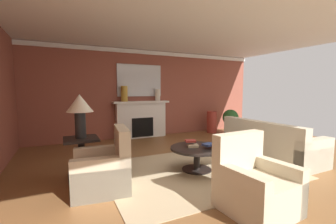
# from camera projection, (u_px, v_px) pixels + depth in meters

# --- Properties ---
(ground_plane) EXTENTS (9.69, 9.69, 0.00)m
(ground_plane) POSITION_uv_depth(u_px,v_px,m) (210.00, 165.00, 4.54)
(ground_plane) COLOR brown
(wall_fireplace) EXTENTS (8.06, 0.12, 2.81)m
(wall_fireplace) POSITION_uv_depth(u_px,v_px,m) (150.00, 94.00, 7.42)
(wall_fireplace) COLOR brown
(wall_fireplace) RESTS_ON ground_plane
(ceiling_panel) EXTENTS (8.06, 7.21, 0.06)m
(ceiling_panel) POSITION_uv_depth(u_px,v_px,m) (204.00, 25.00, 4.53)
(ceiling_panel) COLOR white
(crown_moulding) EXTENTS (8.06, 0.08, 0.12)m
(crown_moulding) POSITION_uv_depth(u_px,v_px,m) (151.00, 53.00, 7.22)
(crown_moulding) COLOR white
(area_rug) EXTENTS (3.34, 2.51, 0.01)m
(area_rug) POSITION_uv_depth(u_px,v_px,m) (197.00, 170.00, 4.24)
(area_rug) COLOR tan
(area_rug) RESTS_ON ground_plane
(fireplace) EXTENTS (1.80, 0.35, 1.17)m
(fireplace) POSITION_uv_depth(u_px,v_px,m) (141.00, 120.00, 7.15)
(fireplace) COLOR white
(fireplace) RESTS_ON ground_plane
(mantel_mirror) EXTENTS (1.45, 0.04, 1.01)m
(mantel_mirror) POSITION_uv_depth(u_px,v_px,m) (140.00, 81.00, 7.13)
(mantel_mirror) COLOR silver
(sofa) EXTENTS (0.91, 2.10, 0.85)m
(sofa) POSITION_uv_depth(u_px,v_px,m) (269.00, 145.00, 4.98)
(sofa) COLOR #BCB299
(sofa) RESTS_ON ground_plane
(armchair_near_window) EXTENTS (0.90, 0.90, 0.95)m
(armchair_near_window) POSITION_uv_depth(u_px,v_px,m) (104.00, 170.00, 3.38)
(armchair_near_window) COLOR #C1B293
(armchair_near_window) RESTS_ON ground_plane
(armchair_facing_fireplace) EXTENTS (0.85, 0.85, 0.95)m
(armchair_facing_fireplace) POSITION_uv_depth(u_px,v_px,m) (254.00, 186.00, 2.81)
(armchair_facing_fireplace) COLOR #C1B293
(armchair_facing_fireplace) RESTS_ON ground_plane
(coffee_table) EXTENTS (1.00, 1.00, 0.45)m
(coffee_table) POSITION_uv_depth(u_px,v_px,m) (197.00, 153.00, 4.20)
(coffee_table) COLOR black
(coffee_table) RESTS_ON ground_plane
(side_table) EXTENTS (0.56, 0.56, 0.70)m
(side_table) POSITION_uv_depth(u_px,v_px,m) (82.00, 155.00, 3.86)
(side_table) COLOR black
(side_table) RESTS_ON ground_plane
(table_lamp) EXTENTS (0.44, 0.44, 0.75)m
(table_lamp) POSITION_uv_depth(u_px,v_px,m) (80.00, 107.00, 3.78)
(table_lamp) COLOR black
(table_lamp) RESTS_ON side_table
(vase_tall_corner) EXTENTS (0.35, 0.35, 0.77)m
(vase_tall_corner) POSITION_uv_depth(u_px,v_px,m) (212.00, 122.00, 8.00)
(vase_tall_corner) COLOR #9E3328
(vase_tall_corner) RESTS_ON ground_plane
(vase_mantel_left) EXTENTS (0.20, 0.20, 0.47)m
(vase_mantel_left) POSITION_uv_depth(u_px,v_px,m) (124.00, 94.00, 6.78)
(vase_mantel_left) COLOR #B7892D
(vase_mantel_left) RESTS_ON fireplace
(vase_mantel_right) EXTENTS (0.17, 0.17, 0.38)m
(vase_mantel_right) POSITION_uv_depth(u_px,v_px,m) (158.00, 95.00, 7.26)
(vase_mantel_right) COLOR beige
(vase_mantel_right) RESTS_ON fireplace
(book_red_cover) EXTENTS (0.24, 0.21, 0.04)m
(book_red_cover) POSITION_uv_depth(u_px,v_px,m) (193.00, 146.00, 4.21)
(book_red_cover) COLOR tan
(book_red_cover) RESTS_ON coffee_table
(book_art_folio) EXTENTS (0.26, 0.22, 0.04)m
(book_art_folio) POSITION_uv_depth(u_px,v_px,m) (209.00, 144.00, 4.14)
(book_art_folio) COLOR navy
(book_art_folio) RESTS_ON coffee_table
(book_small_novel) EXTENTS (0.23, 0.19, 0.04)m
(book_small_novel) POSITION_uv_depth(u_px,v_px,m) (190.00, 141.00, 4.26)
(book_small_novel) COLOR maroon
(book_small_novel) RESTS_ON coffee_table
(potted_plant) EXTENTS (0.56, 0.56, 0.83)m
(potted_plant) POSITION_uv_depth(u_px,v_px,m) (230.00, 119.00, 7.98)
(potted_plant) COLOR #BCB29E
(potted_plant) RESTS_ON ground_plane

